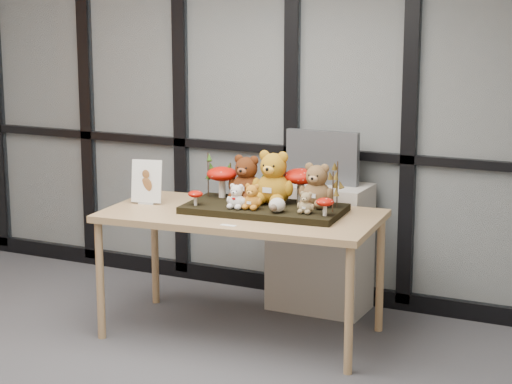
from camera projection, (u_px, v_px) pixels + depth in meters
The scene contains 23 objects.
glass_partition at pixel (235, 95), 6.64m from camera, with size 4.90×0.06×2.78m.
display_table at pixel (241, 223), 5.75m from camera, with size 1.77×1.00×0.80m.
diorama_tray at pixel (264, 209), 5.75m from camera, with size 0.98×0.49×0.04m, color black.
bear_pooh_yellow at pixel (274, 175), 5.77m from camera, with size 0.28×0.25×0.37m, color #B57B17, non-canonical shape.
bear_brown_medium at pixel (247, 175), 5.88m from camera, with size 0.24×0.22×0.32m, color #4D210C, non-canonical shape.
bear_tan_back at pixel (317, 183), 5.69m from camera, with size 0.23×0.21×0.30m, color brown, non-canonical shape.
bear_small_yellow at pixel (252, 195), 5.63m from camera, with size 0.13×0.12×0.17m, color #C6771F, non-canonical shape.
bear_white_bow at pixel (237, 195), 5.65m from camera, with size 0.13×0.12×0.17m, color white, non-canonical shape.
bear_beige_small at pixel (306, 201), 5.52m from camera, with size 0.11×0.10×0.15m, color #978056, non-canonical shape.
plush_cream_hedgehog at pixel (277, 204), 5.55m from camera, with size 0.08×0.07×0.10m, color beige, non-canonical shape.
mushroom_back_left at pixel (222, 181), 5.96m from camera, with size 0.20×0.20×0.22m, color #A90F05, non-canonical shape.
mushroom_back_right at pixel (301, 184), 5.81m from camera, with size 0.21×0.21×0.24m, color #A90F05, non-canonical shape.
mushroom_front_left at pixel (196, 197), 5.74m from camera, with size 0.09×0.09×0.10m, color #A90F05, non-canonical shape.
mushroom_front_right at pixel (325, 206), 5.46m from camera, with size 0.11×0.11×0.12m, color #A90F05, non-canonical shape.
sprig_green_far_left at pixel (208, 174), 5.98m from camera, with size 0.05×0.05×0.29m, color #11370C, non-canonical shape.
sprig_green_mid_left at pixel (231, 179), 5.99m from camera, with size 0.05×0.05×0.22m, color #11370C, non-canonical shape.
sprig_dry_far_right at pixel (337, 185), 5.66m from camera, with size 0.05×0.05×0.29m, color brown, non-canonical shape.
sprig_dry_mid_right at pixel (333, 192), 5.55m from camera, with size 0.05×0.05×0.25m, color brown, non-canonical shape.
sprig_green_centre at pixel (265, 185), 5.92m from camera, with size 0.05×0.05×0.18m, color #11370C, non-canonical shape.
sign_holder at pixel (147, 184), 5.96m from camera, with size 0.21×0.09×0.29m.
label_card at pixel (228, 225), 5.41m from camera, with size 0.10×0.03×0.00m, color white.
cabinet at pixel (320, 247), 6.31m from camera, with size 0.66×0.38×0.88m, color #B3ABA0.
monitor at pixel (322, 157), 6.20m from camera, with size 0.51×0.05×0.36m.
Camera 1 is at (3.04, -3.44, 2.09)m, focal length 65.00 mm.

